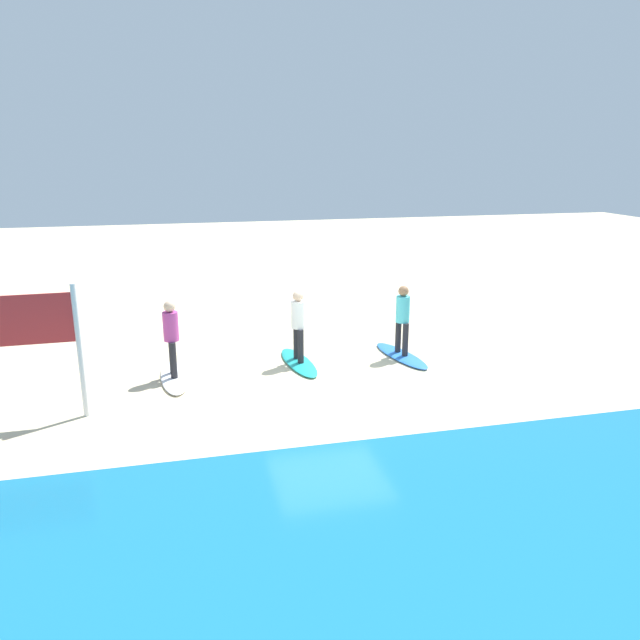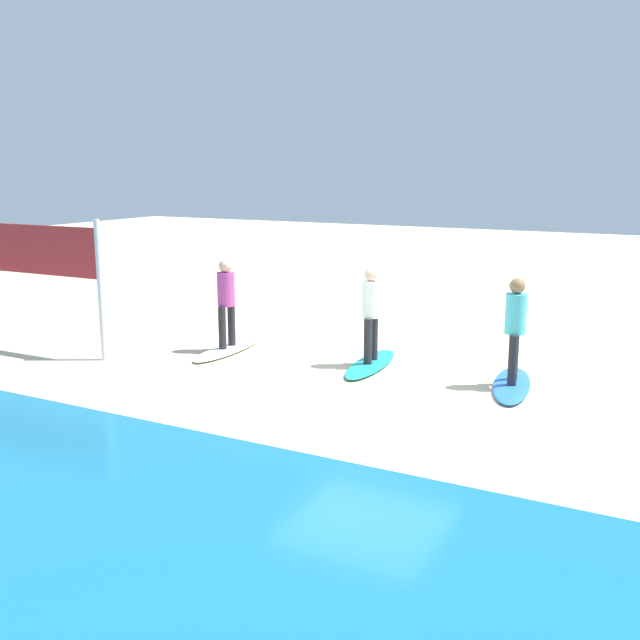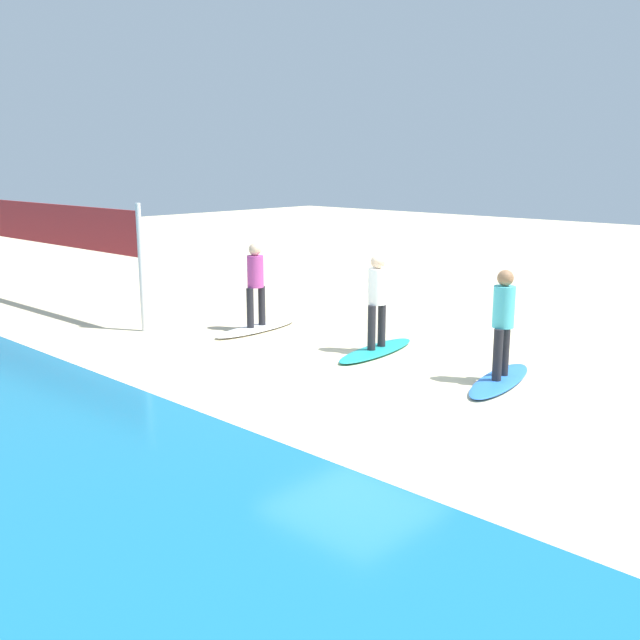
# 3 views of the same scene
# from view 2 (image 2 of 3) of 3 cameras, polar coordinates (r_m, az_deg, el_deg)

# --- Properties ---
(ground_plane) EXTENTS (60.00, 60.00, 0.00)m
(ground_plane) POSITION_cam_2_polar(r_m,az_deg,el_deg) (11.57, 3.82, -5.17)
(ground_plane) COLOR beige
(surfboard_blue) EXTENTS (0.94, 2.17, 0.09)m
(surfboard_blue) POSITION_cam_2_polar(r_m,az_deg,el_deg) (11.85, 14.73, -4.91)
(surfboard_blue) COLOR blue
(surfboard_blue) RESTS_ON ground
(surfer_blue) EXTENTS (0.32, 0.45, 1.64)m
(surfer_blue) POSITION_cam_2_polar(r_m,az_deg,el_deg) (11.61, 14.98, -0.21)
(surfer_blue) COLOR #232328
(surfer_blue) RESTS_ON surfboard_blue
(surfboard_teal) EXTENTS (0.77, 2.15, 0.09)m
(surfboard_teal) POSITION_cam_2_polar(r_m,az_deg,el_deg) (12.69, 3.96, -3.43)
(surfboard_teal) COLOR teal
(surfboard_teal) RESTS_ON ground
(surfer_teal) EXTENTS (0.32, 0.46, 1.64)m
(surfer_teal) POSITION_cam_2_polar(r_m,az_deg,el_deg) (12.46, 4.02, 0.97)
(surfer_teal) COLOR #232328
(surfer_teal) RESTS_ON surfboard_teal
(surfboard_white) EXTENTS (0.67, 2.13, 0.09)m
(surfboard_white) POSITION_cam_2_polar(r_m,az_deg,el_deg) (13.78, -7.22, -2.26)
(surfboard_white) COLOR white
(surfboard_white) RESTS_ON ground
(surfer_white) EXTENTS (0.32, 0.46, 1.64)m
(surfer_white) POSITION_cam_2_polar(r_m,az_deg,el_deg) (13.57, -7.33, 1.80)
(surfer_white) COLOR #232328
(surfer_white) RESTS_ON surfboard_white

